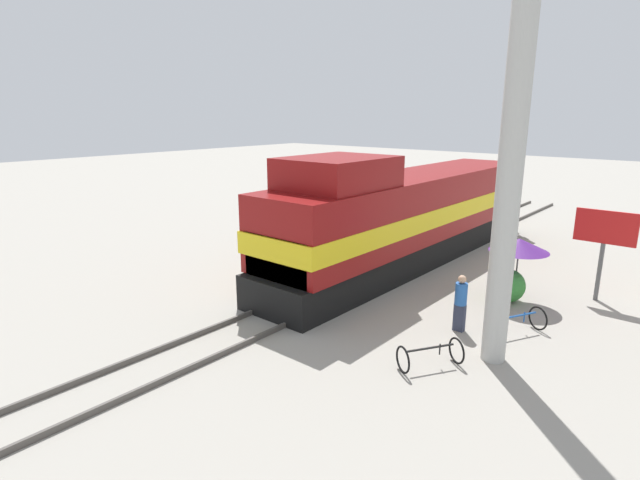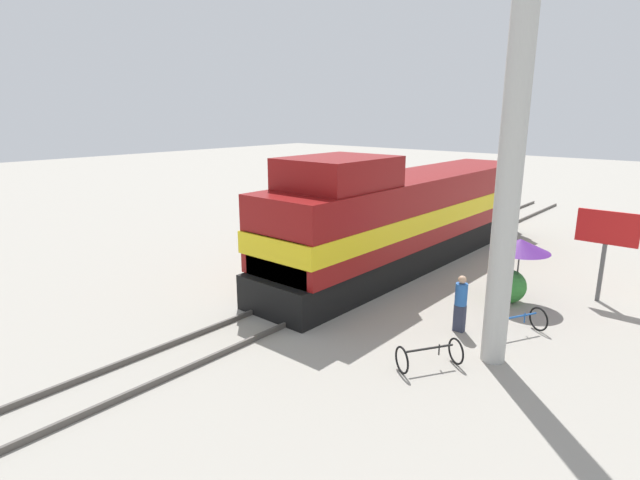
{
  "view_description": "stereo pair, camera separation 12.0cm",
  "coord_description": "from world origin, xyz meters",
  "px_view_note": "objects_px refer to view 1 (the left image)",
  "views": [
    {
      "loc": [
        10.15,
        -14.41,
        6.06
      ],
      "look_at": [
        1.2,
        -3.88,
        2.5
      ],
      "focal_mm": 28.0,
      "sensor_mm": 36.0,
      "label": 1
    },
    {
      "loc": [
        10.24,
        -14.33,
        6.06
      ],
      "look_at": [
        1.2,
        -3.88,
        2.5
      ],
      "focal_mm": 28.0,
      "sensor_mm": 36.0,
      "label": 2
    }
  ],
  "objects_px": {
    "billboard_sign": "(605,234)",
    "bicycle_spare": "(430,355)",
    "bicycle": "(516,322)",
    "vendor_umbrella": "(519,245)",
    "locomotive": "(406,216)",
    "person_bystander": "(461,301)",
    "utility_pole": "(513,147)"
  },
  "relations": [
    {
      "from": "billboard_sign",
      "to": "bicycle_spare",
      "type": "distance_m",
      "value": 8.16
    },
    {
      "from": "utility_pole",
      "to": "bicycle",
      "type": "height_order",
      "value": "utility_pole"
    },
    {
      "from": "utility_pole",
      "to": "person_bystander",
      "type": "xyz_separation_m",
      "value": [
        -1.41,
        1.03,
        -4.4
      ]
    },
    {
      "from": "utility_pole",
      "to": "bicycle_spare",
      "type": "distance_m",
      "value": 5.25
    },
    {
      "from": "locomotive",
      "to": "person_bystander",
      "type": "relative_size",
      "value": 9.98
    },
    {
      "from": "billboard_sign",
      "to": "person_bystander",
      "type": "height_order",
      "value": "billboard_sign"
    },
    {
      "from": "billboard_sign",
      "to": "vendor_umbrella",
      "type": "bearing_deg",
      "value": -137.66
    },
    {
      "from": "utility_pole",
      "to": "bicycle_spare",
      "type": "bearing_deg",
      "value": -124.7
    },
    {
      "from": "person_bystander",
      "to": "bicycle_spare",
      "type": "relative_size",
      "value": 1.0
    },
    {
      "from": "vendor_umbrella",
      "to": "person_bystander",
      "type": "relative_size",
      "value": 1.28
    },
    {
      "from": "person_bystander",
      "to": "vendor_umbrella",
      "type": "bearing_deg",
      "value": 83.72
    },
    {
      "from": "locomotive",
      "to": "bicycle_spare",
      "type": "bearing_deg",
      "value": -54.86
    },
    {
      "from": "bicycle",
      "to": "person_bystander",
      "type": "bearing_deg",
      "value": 58.26
    },
    {
      "from": "vendor_umbrella",
      "to": "person_bystander",
      "type": "distance_m",
      "value": 3.52
    },
    {
      "from": "vendor_umbrella",
      "to": "billboard_sign",
      "type": "xyz_separation_m",
      "value": [
        2.04,
        1.86,
        0.34
      ]
    },
    {
      "from": "utility_pole",
      "to": "vendor_umbrella",
      "type": "distance_m",
      "value": 5.63
    },
    {
      "from": "locomotive",
      "to": "person_bystander",
      "type": "distance_m",
      "value": 6.7
    },
    {
      "from": "vendor_umbrella",
      "to": "bicycle",
      "type": "bearing_deg",
      "value": -69.51
    },
    {
      "from": "billboard_sign",
      "to": "locomotive",
      "type": "bearing_deg",
      "value": -175.96
    },
    {
      "from": "locomotive",
      "to": "billboard_sign",
      "type": "bearing_deg",
      "value": 4.04
    },
    {
      "from": "locomotive",
      "to": "bicycle",
      "type": "relative_size",
      "value": 9.23
    },
    {
      "from": "bicycle_spare",
      "to": "vendor_umbrella",
      "type": "bearing_deg",
      "value": -58.22
    },
    {
      "from": "locomotive",
      "to": "person_bystander",
      "type": "bearing_deg",
      "value": -45.42
    },
    {
      "from": "vendor_umbrella",
      "to": "bicycle",
      "type": "distance_m",
      "value": 3.14
    },
    {
      "from": "person_bystander",
      "to": "bicycle_spare",
      "type": "height_order",
      "value": "person_bystander"
    },
    {
      "from": "bicycle",
      "to": "vendor_umbrella",
      "type": "bearing_deg",
      "value": -42.24
    },
    {
      "from": "billboard_sign",
      "to": "person_bystander",
      "type": "bearing_deg",
      "value": -114.82
    },
    {
      "from": "vendor_umbrella",
      "to": "person_bystander",
      "type": "bearing_deg",
      "value": -96.28
    },
    {
      "from": "locomotive",
      "to": "billboard_sign",
      "type": "distance_m",
      "value": 7.07
    },
    {
      "from": "billboard_sign",
      "to": "bicycle_spare",
      "type": "bearing_deg",
      "value": -104.59
    },
    {
      "from": "person_bystander",
      "to": "bicycle_spare",
      "type": "bearing_deg",
      "value": -80.54
    },
    {
      "from": "utility_pole",
      "to": "billboard_sign",
      "type": "distance_m",
      "value": 7.01
    }
  ]
}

